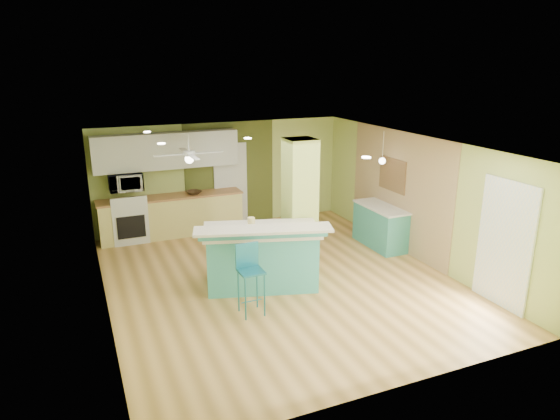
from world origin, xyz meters
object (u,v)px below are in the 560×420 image
Objects in this scene: side_counter at (380,226)px; canister at (251,222)px; bar_stool at (249,268)px; peninsula at (262,256)px; fruit_bowl at (194,193)px.

canister is (-3.18, -0.64, 0.69)m from side_counter.
canister reaches higher than bar_stool.
fruit_bowl is (-0.42, 3.23, 0.42)m from peninsula.
fruit_bowl is 3.03m from canister.
canister is at bearing 67.20° from bar_stool.
side_counter is (3.07, 0.86, -0.12)m from peninsula.
peninsula reaches higher than bar_stool.
side_counter is 4.14× the size of fruit_bowl.
peninsula is 3.28m from fruit_bowl.
side_counter is at bearing 32.06° from peninsula.
bar_stool is 4.00m from side_counter.
side_counter is 3.31m from canister.
fruit_bowl is (-3.49, 2.37, 0.53)m from side_counter.
canister is at bearing 133.00° from peninsula.
canister is (-0.11, 0.22, 0.58)m from peninsula.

